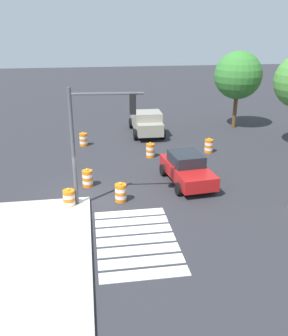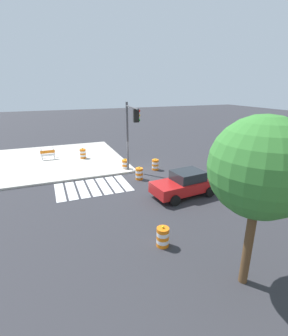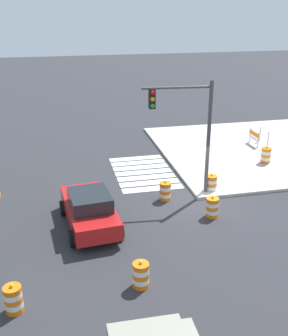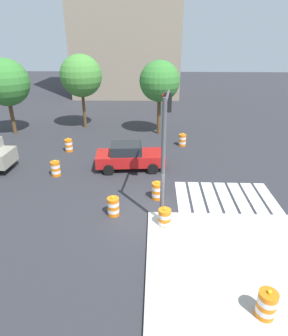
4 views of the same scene
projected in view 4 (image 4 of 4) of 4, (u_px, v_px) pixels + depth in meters
ground_plane at (149, 215)px, 13.74m from camera, size 120.00×120.00×0.00m
crosswalk_stripes at (225, 197)px, 15.23m from camera, size 5.10×3.20×0.02m
sports_car at (130, 156)px, 18.26m from camera, size 4.46×2.46×1.63m
traffic_barrel_near_corner at (56, 169)px, 17.42m from camera, size 0.56×0.56×1.02m
traffic_barrel_crosswalk_end at (182, 140)px, 22.18m from camera, size 0.56×0.56×1.02m
traffic_barrel_median_near at (69, 145)px, 21.11m from camera, size 0.56×0.56×1.02m
traffic_barrel_median_far at (113, 206)px, 13.55m from camera, size 0.56×0.56×1.02m
traffic_barrel_far_curb at (157, 191)px, 14.92m from camera, size 0.56×0.56×1.02m
traffic_barrel_lane_center at (165, 218)px, 12.67m from camera, size 0.56×0.56×1.02m
traffic_barrel_on_sidewalk at (266, 304)px, 8.44m from camera, size 0.56×0.56×1.02m
traffic_light_pole at (165, 133)px, 12.57m from camera, size 0.51×3.28×5.50m
street_tree_streetside_near at (160, 81)px, 23.32m from camera, size 3.28×3.28×6.05m
street_tree_streetside_mid at (6, 83)px, 23.45m from camera, size 3.79×3.79×6.20m
street_tree_streetside_far at (81, 76)px, 25.00m from camera, size 3.61×3.61×6.39m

